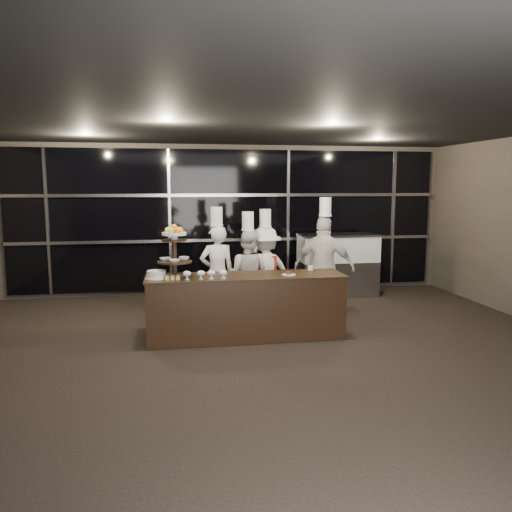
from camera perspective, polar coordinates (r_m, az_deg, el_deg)
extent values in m
plane|color=black|center=(5.67, 3.11, -14.71)|extent=(10.00, 10.00, 0.00)
plane|color=black|center=(5.29, 3.37, 16.84)|extent=(10.00, 10.00, 0.00)
plane|color=#473F38|center=(10.18, -3.04, 4.16)|extent=(9.00, 0.00, 9.00)
cube|color=black|center=(10.13, -3.00, 4.14)|extent=(8.60, 0.04, 2.80)
cube|color=#A5A5AA|center=(10.11, -2.95, 1.86)|extent=(8.60, 0.06, 0.06)
cube|color=#A5A5AA|center=(10.05, -2.99, 6.97)|extent=(8.60, 0.06, 0.06)
cube|color=#A5A5AA|center=(10.30, -22.75, 3.59)|extent=(0.05, 0.05, 2.80)
cube|color=#A5A5AA|center=(10.03, -9.82, 4.00)|extent=(0.05, 0.05, 2.80)
cube|color=#A5A5AA|center=(10.30, 3.68, 4.20)|extent=(0.05, 0.05, 2.80)
cube|color=#A5A5AA|center=(11.06, 15.39, 4.20)|extent=(0.05, 0.05, 2.80)
cube|color=black|center=(7.24, -1.17, -5.86)|extent=(2.80, 0.70, 0.90)
cube|color=black|center=(7.14, -1.18, -2.32)|extent=(2.84, 0.74, 0.03)
cylinder|color=black|center=(7.06, -9.24, -2.29)|extent=(0.24, 0.24, 0.03)
cylinder|color=black|center=(7.01, -9.30, 0.40)|extent=(0.06, 0.06, 0.70)
cylinder|color=black|center=(7.03, -9.28, -0.65)|extent=(0.48, 0.48, 0.02)
cylinder|color=black|center=(6.99, -9.33, 1.78)|extent=(0.34, 0.34, 0.02)
cylinder|color=white|center=(6.98, -9.34, 2.13)|extent=(0.10, 0.10, 0.06)
cylinder|color=white|center=(6.98, -9.35, 2.54)|extent=(0.34, 0.34, 0.04)
sphere|color=orange|center=(6.98, -8.70, 2.94)|extent=(0.09, 0.09, 0.09)
sphere|color=#77B42E|center=(7.04, -9.04, 2.98)|extent=(0.09, 0.09, 0.09)
sphere|color=orange|center=(7.04, -9.69, 2.96)|extent=(0.09, 0.09, 0.09)
sphere|color=yellow|center=(6.98, -10.02, 2.91)|extent=(0.09, 0.09, 0.09)
sphere|color=#76B92F|center=(6.91, -9.69, 2.86)|extent=(0.09, 0.09, 0.09)
sphere|color=#F45414|center=(6.91, -9.02, 2.88)|extent=(0.09, 0.09, 0.09)
sphere|color=orange|center=(6.97, -9.37, 3.25)|extent=(0.09, 0.09, 0.09)
imported|color=white|center=(7.08, -10.34, -0.34)|extent=(0.16, 0.16, 0.04)
imported|color=white|center=(7.08, -8.24, -0.27)|extent=(0.15, 0.15, 0.05)
imported|color=white|center=(6.90, -9.28, -0.53)|extent=(0.16, 0.16, 0.04)
cylinder|color=silver|center=(6.85, -7.89, -2.66)|extent=(0.07, 0.07, 0.01)
cylinder|color=silver|center=(6.84, -7.90, -2.41)|extent=(0.02, 0.02, 0.05)
ellipsoid|color=silver|center=(6.83, -7.91, -2.01)|extent=(0.11, 0.11, 0.08)
ellipsoid|color=green|center=(6.83, -7.91, -1.97)|extent=(0.08, 0.08, 0.05)
cylinder|color=silver|center=(6.86, -6.30, -2.62)|extent=(0.07, 0.07, 0.01)
cylinder|color=silver|center=(6.85, -6.31, -2.37)|extent=(0.02, 0.02, 0.05)
ellipsoid|color=silver|center=(6.84, -6.31, -1.97)|extent=(0.11, 0.11, 0.08)
ellipsoid|color=red|center=(6.84, -6.31, -1.93)|extent=(0.08, 0.08, 0.05)
cylinder|color=silver|center=(6.87, -5.13, -2.59)|extent=(0.07, 0.07, 0.01)
cylinder|color=silver|center=(6.86, -5.13, -2.34)|extent=(0.02, 0.02, 0.05)
ellipsoid|color=silver|center=(6.85, -5.14, -1.94)|extent=(0.11, 0.11, 0.08)
ellipsoid|color=beige|center=(6.85, -5.14, -1.90)|extent=(0.08, 0.08, 0.05)
cylinder|color=silver|center=(6.88, -3.76, -2.55)|extent=(0.07, 0.07, 0.01)
cylinder|color=silver|center=(6.87, -3.76, -2.30)|extent=(0.02, 0.02, 0.05)
ellipsoid|color=silver|center=(6.87, -3.77, -1.91)|extent=(0.11, 0.11, 0.08)
ellipsoid|color=#4F2015|center=(6.87, -3.77, -1.87)|extent=(0.08, 0.08, 0.05)
cylinder|color=white|center=(7.02, -11.32, -2.50)|extent=(0.30, 0.30, 0.01)
cylinder|color=white|center=(7.01, -11.33, -2.05)|extent=(0.26, 0.26, 0.10)
cube|color=#D9BA6A|center=(6.86, -10.10, -2.51)|extent=(0.06, 0.06, 0.05)
cube|color=#D9BA6A|center=(6.86, -9.52, -2.50)|extent=(0.06, 0.06, 0.05)
cube|color=#D9BA6A|center=(6.86, -8.93, -2.48)|extent=(0.06, 0.06, 0.05)
cube|color=#D9BA6A|center=(6.93, -10.10, -2.40)|extent=(0.06, 0.06, 0.05)
cube|color=#D9BA6A|center=(6.93, -9.52, -2.39)|extent=(0.06, 0.06, 0.05)
cube|color=#D9BA6A|center=(6.93, -8.94, -2.38)|extent=(0.06, 0.06, 0.05)
cylinder|color=white|center=(7.15, 3.78, -2.14)|extent=(0.20, 0.20, 0.01)
cylinder|color=#4C2814|center=(7.15, 3.78, -1.94)|extent=(0.08, 0.08, 0.04)
cylinder|color=white|center=(7.59, 6.24, -1.36)|extent=(0.08, 0.08, 0.07)
cube|color=#A5A5AA|center=(10.11, 9.27, -2.54)|extent=(1.52, 0.65, 0.70)
cube|color=silver|center=(10.02, 9.35, 0.84)|extent=(1.52, 0.65, 0.50)
cube|color=#FFC67F|center=(10.02, 9.35, 0.84)|extent=(1.42, 0.54, 0.40)
cube|color=#A5A5AA|center=(9.99, 9.39, 2.38)|extent=(1.55, 0.68, 0.04)
imported|color=silver|center=(8.14, -4.45, -1.96)|extent=(0.60, 0.43, 1.56)
cylinder|color=white|center=(8.04, -4.53, 4.57)|extent=(0.19, 0.19, 0.30)
cylinder|color=white|center=(8.05, -4.51, 3.54)|extent=(0.21, 0.21, 0.03)
imported|color=silver|center=(8.20, -0.92, -2.15)|extent=(0.90, 0.83, 1.48)
cylinder|color=white|center=(8.09, -0.93, 4.05)|extent=(0.19, 0.19, 0.30)
cylinder|color=white|center=(8.10, -0.93, 3.02)|extent=(0.21, 0.21, 0.03)
imported|color=white|center=(8.41, 1.05, -1.79)|extent=(1.09, 0.80, 1.50)
cylinder|color=white|center=(8.30, 1.06, 4.36)|extent=(0.19, 0.19, 0.30)
cylinder|color=white|center=(8.31, 1.06, 3.36)|extent=(0.21, 0.21, 0.03)
cube|color=maroon|center=(8.29, 1.20, -1.93)|extent=(0.34, 0.03, 0.56)
imported|color=silver|center=(8.29, 7.80, -1.31)|extent=(1.08, 0.83, 1.71)
cylinder|color=white|center=(8.19, 7.93, 5.63)|extent=(0.19, 0.19, 0.30)
cylinder|color=white|center=(8.19, 7.91, 4.62)|extent=(0.21, 0.21, 0.03)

